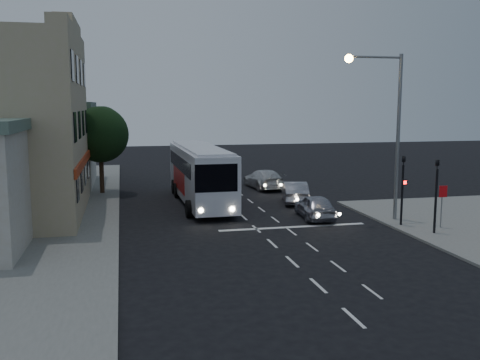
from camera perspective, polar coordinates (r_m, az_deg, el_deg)
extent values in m
plane|color=black|center=(26.11, 2.85, -6.23)|extent=(120.00, 120.00, 0.00)
cube|color=slate|center=(33.60, -23.06, -3.54)|extent=(12.00, 50.00, 0.12)
cube|color=silver|center=(17.14, 12.01, -14.18)|extent=(0.12, 1.60, 0.01)
cube|color=silver|center=(19.73, 8.34, -11.07)|extent=(0.12, 1.60, 0.01)
cube|color=silver|center=(22.41, 5.59, -8.66)|extent=(0.12, 1.60, 0.01)
cube|color=silver|center=(25.17, 3.45, -6.77)|extent=(0.12, 1.60, 0.01)
cube|color=silver|center=(27.98, 1.76, -5.24)|extent=(0.12, 1.60, 0.01)
cube|color=silver|center=(30.83, 0.38, -3.99)|extent=(0.12, 1.60, 0.01)
cube|color=silver|center=(33.70, -0.76, -2.95)|extent=(0.12, 1.60, 0.01)
cube|color=silver|center=(36.59, -1.72, -2.07)|extent=(0.12, 1.60, 0.01)
cube|color=silver|center=(39.50, -2.54, -1.32)|extent=(0.12, 1.60, 0.01)
cube|color=silver|center=(42.42, -3.24, -0.67)|extent=(0.12, 1.60, 0.01)
cube|color=silver|center=(19.48, 13.90, -11.48)|extent=(0.10, 1.50, 0.01)
cube|color=silver|center=(22.06, 10.41, -9.04)|extent=(0.10, 1.50, 0.01)
cube|color=silver|center=(24.74, 7.69, -7.09)|extent=(0.10, 1.50, 0.01)
cube|color=silver|center=(27.48, 5.53, -5.52)|extent=(0.10, 1.50, 0.01)
cube|color=silver|center=(30.28, 3.77, -4.23)|extent=(0.10, 1.50, 0.01)
cube|color=silver|center=(33.11, 2.31, -3.15)|extent=(0.10, 1.50, 0.01)
cube|color=silver|center=(35.96, 1.09, -2.25)|extent=(0.10, 1.50, 0.01)
cube|color=silver|center=(38.84, 0.05, -1.47)|extent=(0.10, 1.50, 0.01)
cube|color=silver|center=(41.74, -0.85, -0.81)|extent=(0.10, 1.50, 0.01)
cube|color=silver|center=(44.65, -1.63, -0.23)|extent=(0.10, 1.50, 0.01)
cube|color=silver|center=(28.53, 5.67, -5.01)|extent=(8.00, 0.35, 0.01)
cube|color=silver|center=(34.89, -4.27, 0.71)|extent=(2.77, 12.28, 3.26)
cube|color=silver|center=(34.71, -4.30, 3.46)|extent=(2.36, 11.86, 0.18)
cube|color=black|center=(28.89, -2.55, 0.21)|extent=(2.35, 0.17, 1.53)
cube|color=black|center=(35.52, -2.35, 1.93)|extent=(0.23, 10.19, 0.92)
cube|color=black|center=(35.16, -6.48, 1.82)|extent=(0.23, 10.19, 0.92)
cube|color=#AA0400|center=(36.15, -2.47, 0.25)|extent=(0.13, 5.61, 1.43)
cube|color=#AA0400|center=(35.80, -6.55, 0.12)|extent=(0.13, 5.61, 1.43)
cylinder|color=black|center=(30.77, -5.44, -3.09)|extent=(0.38, 1.03, 1.02)
cylinder|color=black|center=(31.18, -0.79, -2.90)|extent=(0.38, 1.03, 1.02)
cylinder|color=black|center=(37.45, -6.74, -1.10)|extent=(0.38, 1.03, 1.02)
cylinder|color=black|center=(37.79, -2.90, -0.98)|extent=(0.38, 1.03, 1.02)
cylinder|color=black|center=(39.16, -7.00, -0.71)|extent=(0.38, 1.03, 1.02)
cylinder|color=black|center=(39.48, -3.32, -0.59)|extent=(0.38, 1.03, 1.02)
cylinder|color=#FFF2CC|center=(28.97, -4.19, -3.26)|extent=(0.27, 0.06, 0.26)
cylinder|color=#FFF2CC|center=(29.26, -0.83, -3.12)|extent=(0.27, 0.06, 0.26)
imported|color=#9596A2|center=(30.67, 8.01, -2.82)|extent=(1.99, 4.20, 1.39)
imported|color=#93939C|center=(35.43, 5.86, -1.29)|extent=(2.43, 4.52, 1.41)
imported|color=silver|center=(41.25, 2.54, 0.10)|extent=(2.47, 5.19, 1.46)
cylinder|color=black|center=(29.36, 16.90, -1.54)|extent=(0.12, 0.12, 3.20)
imported|color=black|center=(29.10, 17.07, 2.44)|extent=(0.15, 0.18, 0.90)
cube|color=black|center=(29.10, 17.13, -0.24)|extent=(0.25, 0.12, 0.30)
cube|color=#FF0C0C|center=(29.04, 17.20, -0.26)|extent=(0.16, 0.02, 0.18)
cylinder|color=black|center=(28.04, 20.15, -2.13)|extent=(0.12, 0.12, 3.20)
imported|color=black|center=(27.76, 20.36, 2.04)|extent=(0.18, 0.15, 0.90)
cylinder|color=slate|center=(29.50, 20.69, -2.85)|extent=(0.06, 0.06, 2.00)
cube|color=red|center=(29.30, 20.85, -1.15)|extent=(0.45, 0.03, 0.60)
cylinder|color=slate|center=(30.45, 16.49, 4.31)|extent=(0.20, 0.20, 9.00)
cylinder|color=slate|center=(29.80, 14.25, 12.59)|extent=(3.00, 0.12, 0.12)
sphere|color=#FFBF59|center=(29.16, 11.54, 12.59)|extent=(0.44, 0.44, 0.44)
cube|color=tan|center=(32.74, -17.87, 14.58)|extent=(1.00, 12.00, 0.50)
cube|color=tan|center=(32.80, -17.90, 15.45)|extent=(1.00, 6.00, 0.50)
cube|color=#A93415|center=(32.63, -16.35, 1.90)|extent=(0.15, 12.00, 0.50)
cube|color=black|center=(28.28, -16.94, -0.67)|extent=(0.06, 1.30, 1.50)
cube|color=black|center=(31.24, -16.53, 0.15)|extent=(0.06, 1.30, 1.50)
cube|color=black|center=(34.21, -16.19, 0.82)|extent=(0.06, 1.30, 1.50)
cube|color=black|center=(37.18, -15.91, 1.39)|extent=(0.06, 1.30, 1.50)
cube|color=black|center=(28.00, -17.19, 5.41)|extent=(0.06, 1.30, 1.50)
cube|color=black|center=(30.99, -16.75, 5.65)|extent=(0.06, 1.30, 1.50)
cube|color=black|center=(33.98, -16.39, 5.85)|extent=(0.06, 1.30, 1.50)
cube|color=black|center=(36.97, -16.09, 6.01)|extent=(0.06, 1.30, 1.50)
cube|color=black|center=(28.04, -17.45, 11.54)|extent=(0.06, 1.30, 1.50)
cube|color=black|center=(31.02, -16.98, 11.19)|extent=(0.06, 1.30, 1.50)
cube|color=black|center=(34.01, -16.59, 10.90)|extent=(0.06, 1.30, 1.50)
cube|color=black|center=(37.00, -16.27, 10.66)|extent=(0.06, 1.30, 1.50)
cube|color=#BBB7B2|center=(45.02, -21.17, 3.29)|extent=(9.00, 9.00, 6.00)
cube|color=#53695D|center=(44.90, -21.38, 7.43)|extent=(9.40, 9.40, 0.50)
cylinder|color=black|center=(39.72, -14.54, 0.69)|extent=(0.32, 0.32, 2.80)
sphere|color=black|center=(39.47, -14.68, 4.72)|extent=(4.00, 4.00, 4.00)
sphere|color=black|center=(40.03, -14.40, 5.78)|extent=(2.60, 2.60, 2.60)
sphere|color=black|center=(38.86, -15.18, 5.25)|extent=(2.40, 2.40, 2.40)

